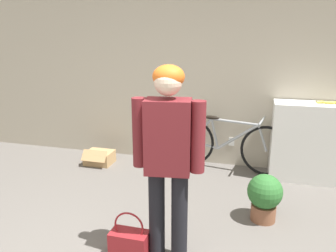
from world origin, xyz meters
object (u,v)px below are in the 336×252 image
object	(u,v)px
banana	(329,102)
cardboard_box	(99,157)
potted_plant	(265,196)
handbag	(129,242)
person	(168,148)
bicycle	(227,144)

from	to	relation	value
banana	cardboard_box	world-z (taller)	banana
potted_plant	handbag	bearing A→B (deg)	-141.55
person	banana	world-z (taller)	person
handbag	potted_plant	size ratio (longest dim) A/B	0.82
handbag	cardboard_box	xyz separation A→B (m)	(-1.20, 1.83, -0.03)
potted_plant	cardboard_box	bearing A→B (deg)	157.35
person	bicycle	world-z (taller)	person
bicycle	handbag	xyz separation A→B (m)	(-0.60, -2.11, -0.25)
person	banana	size ratio (longest dim) A/B	5.13
person	cardboard_box	xyz separation A→B (m)	(-1.52, 1.76, -0.87)
handbag	potted_plant	distance (m)	1.41
banana	potted_plant	world-z (taller)	banana
person	banana	xyz separation A→B (m)	(1.49, 2.01, 0.06)
person	bicycle	xyz separation A→B (m)	(0.28, 2.04, -0.59)
cardboard_box	person	bearing A→B (deg)	-49.19
banana	cardboard_box	bearing A→B (deg)	-175.42
banana	cardboard_box	distance (m)	3.16
person	cardboard_box	bearing A→B (deg)	122.41
handbag	potted_plant	world-z (taller)	potted_plant
person	potted_plant	world-z (taller)	person
banana	cardboard_box	xyz separation A→B (m)	(-3.01, -0.24, -0.93)
banana	cardboard_box	size ratio (longest dim) A/B	0.81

